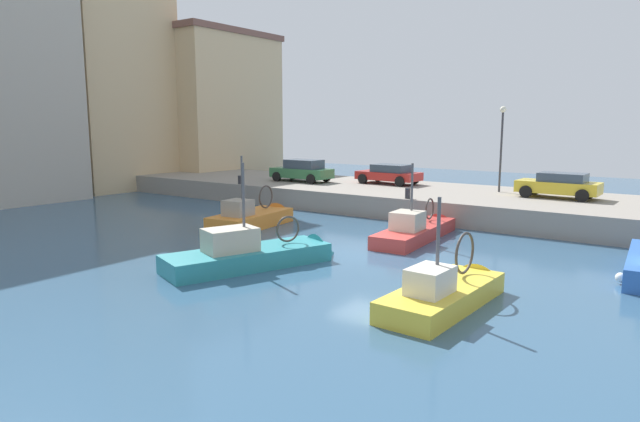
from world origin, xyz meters
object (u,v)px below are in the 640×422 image
object	(u,v)px
fishing_boat_yellow	(449,300)
mooring_bollard_south	(408,193)
fishing_boat_orange	(256,223)
parked_car_green	(302,170)
parked_car_red	(389,174)
fishing_boat_teal	(257,262)
parked_car_yellow	(559,185)
quay_streetlamp	(502,135)
mooring_bollard_mid	(240,180)
fishing_boat_red	(418,235)

from	to	relation	value
fishing_boat_yellow	mooring_bollard_south	size ratio (longest dim) A/B	10.42
fishing_boat_orange	parked_car_green	xyz separation A→B (m)	(9.03, 3.98, 1.85)
fishing_boat_orange	parked_car_red	bearing A→B (deg)	-7.61
parked_car_red	mooring_bollard_south	size ratio (longest dim) A/B	7.56
fishing_boat_teal	parked_car_yellow	xyz separation A→B (m)	(16.17, -6.59, 1.77)
fishing_boat_teal	parked_car_green	xyz separation A→B (m)	(14.87, 9.39, 1.83)
parked_car_red	quay_streetlamp	xyz separation A→B (m)	(-0.03, -7.13, 2.59)
parked_car_yellow	quay_streetlamp	distance (m)	4.32
parked_car_green	fishing_boat_orange	bearing A→B (deg)	-156.24
fishing_boat_orange	parked_car_green	size ratio (longest dim) A/B	1.35
fishing_boat_yellow	mooring_bollard_mid	xyz separation A→B (m)	(11.35, 19.05, 1.37)
parked_car_yellow	mooring_bollard_south	world-z (taller)	parked_car_yellow
quay_streetlamp	parked_car_green	bearing A→B (deg)	99.49
fishing_boat_red	fishing_boat_teal	bearing A→B (deg)	161.51
parked_car_yellow	parked_car_red	distance (m)	10.54
fishing_boat_teal	fishing_boat_red	xyz separation A→B (m)	(7.79, -2.60, -0.01)
quay_streetlamp	fishing_boat_orange	bearing A→B (deg)	142.25
fishing_boat_orange	parked_car_green	world-z (taller)	fishing_boat_orange
parked_car_green	mooring_bollard_mid	distance (m)	4.27
parked_car_yellow	mooring_bollard_mid	xyz separation A→B (m)	(-4.84, 18.32, -0.42)
parked_car_green	mooring_bollard_south	world-z (taller)	parked_car_green
fishing_boat_red	mooring_bollard_mid	xyz separation A→B (m)	(3.54, 14.34, 1.36)
fishing_boat_yellow	parked_car_red	world-z (taller)	fishing_boat_yellow
mooring_bollard_south	mooring_bollard_mid	distance (m)	12.00
quay_streetlamp	mooring_bollard_south	bearing A→B (deg)	152.48
parked_car_green	parked_car_red	bearing A→B (deg)	-68.64
fishing_boat_red	mooring_bollard_south	size ratio (longest dim) A/B	12.70
mooring_bollard_mid	fishing_boat_red	bearing A→B (deg)	-103.87
mooring_bollard_south	mooring_bollard_mid	world-z (taller)	same
fishing_boat_yellow	parked_car_red	xyz separation A→B (m)	(17.03, 11.24, 1.76)
parked_car_yellow	fishing_boat_teal	bearing A→B (deg)	157.84
fishing_boat_red	parked_car_green	world-z (taller)	fishing_boat_red
fishing_boat_teal	parked_car_green	size ratio (longest dim) A/B	1.65
fishing_boat_red	parked_car_yellow	xyz separation A→B (m)	(8.38, -3.98, 1.78)
fishing_boat_orange	fishing_boat_teal	xyz separation A→B (m)	(-5.84, -5.42, 0.02)
parked_car_yellow	parked_car_green	xyz separation A→B (m)	(-1.30, 15.98, 0.06)
parked_car_yellow	parked_car_green	world-z (taller)	parked_car_green
mooring_bollard_mid	quay_streetlamp	distance (m)	16.25
fishing_boat_red	mooring_bollard_south	bearing A→B (deg)	33.47
fishing_boat_red	mooring_bollard_mid	distance (m)	14.83
fishing_boat_yellow	quay_streetlamp	bearing A→B (deg)	13.57
fishing_boat_teal	fishing_boat_orange	bearing A→B (deg)	42.86
quay_streetlamp	mooring_bollard_mid	bearing A→B (deg)	110.71
fishing_boat_yellow	parked_car_yellow	xyz separation A→B (m)	(16.19, 0.73, 1.79)
parked_car_red	quay_streetlamp	distance (m)	7.59
fishing_boat_yellow	parked_car_red	distance (m)	20.48
fishing_boat_yellow	parked_car_green	bearing A→B (deg)	48.29
fishing_boat_red	mooring_bollard_mid	size ratio (longest dim) A/B	12.70
mooring_bollard_south	quay_streetlamp	world-z (taller)	quay_streetlamp
parked_car_red	quay_streetlamp	bearing A→B (deg)	-90.26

